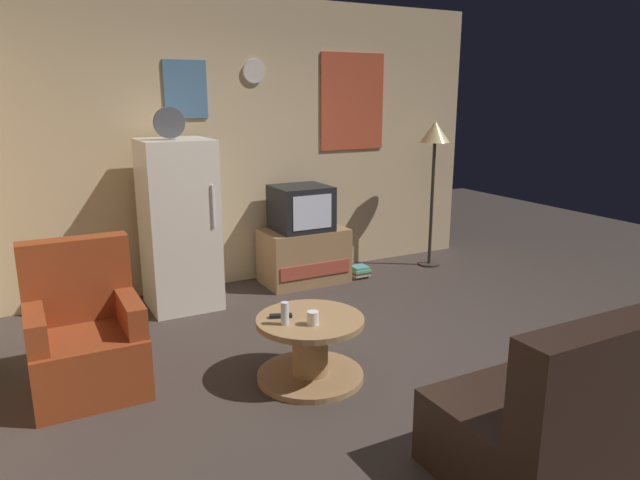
{
  "coord_description": "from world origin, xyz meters",
  "views": [
    {
      "loc": [
        -2.11,
        -3.03,
        1.87
      ],
      "look_at": [
        -0.02,
        0.9,
        0.75
      ],
      "focal_mm": 32.55,
      "sensor_mm": 36.0,
      "label": 1
    }
  ],
  "objects_px": {
    "wine_glass": "(285,313)",
    "mug_ceramic_white": "(313,318)",
    "remote_control": "(281,316)",
    "standing_lamp": "(435,143)",
    "fridge": "(179,224)",
    "coffee_table": "(310,348)",
    "crt_tv": "(301,208)",
    "couch": "(603,406)",
    "tv_stand": "(304,256)",
    "armchair": "(85,338)",
    "book_stack": "(359,272)"
  },
  "relations": [
    {
      "from": "wine_glass",
      "to": "mug_ceramic_white",
      "type": "bearing_deg",
      "value": -29.96
    },
    {
      "from": "remote_control",
      "to": "standing_lamp",
      "type": "bearing_deg",
      "value": 52.89
    },
    {
      "from": "fridge",
      "to": "coffee_table",
      "type": "distance_m",
      "value": 1.92
    },
    {
      "from": "crt_tv",
      "to": "coffee_table",
      "type": "height_order",
      "value": "crt_tv"
    },
    {
      "from": "coffee_table",
      "to": "couch",
      "type": "relative_size",
      "value": 0.42
    },
    {
      "from": "tv_stand",
      "to": "armchair",
      "type": "relative_size",
      "value": 0.87
    },
    {
      "from": "standing_lamp",
      "to": "book_stack",
      "type": "height_order",
      "value": "standing_lamp"
    },
    {
      "from": "standing_lamp",
      "to": "remote_control",
      "type": "xyz_separation_m",
      "value": [
        -2.58,
        -1.68,
        -0.91
      ]
    },
    {
      "from": "wine_glass",
      "to": "armchair",
      "type": "bearing_deg",
      "value": 151.96
    },
    {
      "from": "couch",
      "to": "book_stack",
      "type": "relative_size",
      "value": 9.04
    },
    {
      "from": "crt_tv",
      "to": "wine_glass",
      "type": "xyz_separation_m",
      "value": [
        -1.06,
        -1.92,
        -0.26
      ]
    },
    {
      "from": "coffee_table",
      "to": "mug_ceramic_white",
      "type": "height_order",
      "value": "mug_ceramic_white"
    },
    {
      "from": "coffee_table",
      "to": "remote_control",
      "type": "relative_size",
      "value": 4.8
    },
    {
      "from": "armchair",
      "to": "couch",
      "type": "height_order",
      "value": "armchair"
    },
    {
      "from": "wine_glass",
      "to": "remote_control",
      "type": "distance_m",
      "value": 0.14
    },
    {
      "from": "remote_control",
      "to": "couch",
      "type": "relative_size",
      "value": 0.09
    },
    {
      "from": "wine_glass",
      "to": "remote_control",
      "type": "bearing_deg",
      "value": 78.53
    },
    {
      "from": "standing_lamp",
      "to": "book_stack",
      "type": "bearing_deg",
      "value": -178.13
    },
    {
      "from": "fridge",
      "to": "book_stack",
      "type": "bearing_deg",
      "value": -1.61
    },
    {
      "from": "coffee_table",
      "to": "couch",
      "type": "height_order",
      "value": "couch"
    },
    {
      "from": "crt_tv",
      "to": "couch",
      "type": "height_order",
      "value": "crt_tv"
    },
    {
      "from": "fridge",
      "to": "standing_lamp",
      "type": "relative_size",
      "value": 1.11
    },
    {
      "from": "coffee_table",
      "to": "armchair",
      "type": "distance_m",
      "value": 1.46
    },
    {
      "from": "couch",
      "to": "book_stack",
      "type": "distance_m",
      "value": 3.31
    },
    {
      "from": "coffee_table",
      "to": "couch",
      "type": "bearing_deg",
      "value": -58.59
    },
    {
      "from": "coffee_table",
      "to": "book_stack",
      "type": "bearing_deg",
      "value": 49.91
    },
    {
      "from": "crt_tv",
      "to": "book_stack",
      "type": "bearing_deg",
      "value": -13.84
    },
    {
      "from": "fridge",
      "to": "tv_stand",
      "type": "bearing_deg",
      "value": 4.38
    },
    {
      "from": "standing_lamp",
      "to": "armchair",
      "type": "bearing_deg",
      "value": -162.36
    },
    {
      "from": "fridge",
      "to": "book_stack",
      "type": "distance_m",
      "value": 1.98
    },
    {
      "from": "fridge",
      "to": "crt_tv",
      "type": "height_order",
      "value": "fridge"
    },
    {
      "from": "tv_stand",
      "to": "mug_ceramic_white",
      "type": "relative_size",
      "value": 9.33
    },
    {
      "from": "armchair",
      "to": "couch",
      "type": "xyz_separation_m",
      "value": [
        2.26,
        -2.1,
        -0.03
      ]
    },
    {
      "from": "crt_tv",
      "to": "coffee_table",
      "type": "distance_m",
      "value": 2.16
    },
    {
      "from": "wine_glass",
      "to": "armchair",
      "type": "height_order",
      "value": "armchair"
    },
    {
      "from": "standing_lamp",
      "to": "remote_control",
      "type": "distance_m",
      "value": 3.21
    },
    {
      "from": "fridge",
      "to": "armchair",
      "type": "bearing_deg",
      "value": -128.13
    },
    {
      "from": "mug_ceramic_white",
      "to": "book_stack",
      "type": "distance_m",
      "value": 2.43
    },
    {
      "from": "fridge",
      "to": "tv_stand",
      "type": "relative_size",
      "value": 2.11
    },
    {
      "from": "armchair",
      "to": "standing_lamp",
      "type": "bearing_deg",
      "value": 17.64
    },
    {
      "from": "crt_tv",
      "to": "couch",
      "type": "bearing_deg",
      "value": -89.03
    },
    {
      "from": "book_stack",
      "to": "couch",
      "type": "bearing_deg",
      "value": -99.52
    },
    {
      "from": "coffee_table",
      "to": "remote_control",
      "type": "distance_m",
      "value": 0.3
    },
    {
      "from": "remote_control",
      "to": "mug_ceramic_white",
      "type": "bearing_deg",
      "value": -38.32
    },
    {
      "from": "wine_glass",
      "to": "mug_ceramic_white",
      "type": "height_order",
      "value": "wine_glass"
    },
    {
      "from": "crt_tv",
      "to": "mug_ceramic_white",
      "type": "bearing_deg",
      "value": -114.22
    },
    {
      "from": "coffee_table",
      "to": "tv_stand",
      "type": "bearing_deg",
      "value": 64.76
    },
    {
      "from": "remote_control",
      "to": "couch",
      "type": "xyz_separation_m",
      "value": [
        1.09,
        -1.61,
        -0.13
      ]
    },
    {
      "from": "tv_stand",
      "to": "coffee_table",
      "type": "height_order",
      "value": "tv_stand"
    },
    {
      "from": "tv_stand",
      "to": "armchair",
      "type": "xyz_separation_m",
      "value": [
        -2.23,
        -1.31,
        0.06
      ]
    }
  ]
}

